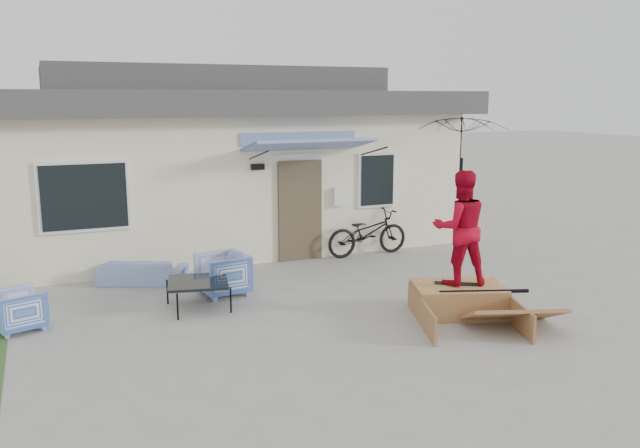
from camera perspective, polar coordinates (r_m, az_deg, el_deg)
name	(u,v)px	position (r m, az deg, el deg)	size (l,w,h in m)	color
ground	(351,337)	(9.39, 2.73, -9.91)	(90.00, 90.00, 0.00)	gray
house	(210,156)	(16.38, -9.68, 5.95)	(10.80, 8.49, 4.10)	beige
loveseat	(143,267)	(12.32, -15.37, -3.68)	(1.57, 0.46, 0.61)	#2850A5
armchair_left	(19,308)	(10.51, -24.98, -6.71)	(0.66, 0.62, 0.68)	#2850A5
armchair_right	(223,272)	(11.32, -8.57, -4.21)	(0.78, 0.73, 0.80)	#2850A5
coffee_table	(198,295)	(10.69, -10.67, -6.13)	(0.94, 0.94, 0.46)	black
bicycle	(367,228)	(13.96, 4.20, -0.34)	(0.66, 1.89, 1.21)	black
patio_umbrella	(461,174)	(14.20, 12.35, 4.31)	(2.12, 1.99, 2.20)	black
skate_ramp	(458,299)	(10.51, 12.07, -6.51)	(1.38, 1.84, 0.46)	brown
skateboard	(458,283)	(10.48, 12.06, -5.12)	(0.73, 0.18, 0.05)	black
skater	(460,226)	(10.26, 12.27, -0.18)	(0.88, 0.68, 1.79)	#AF071E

